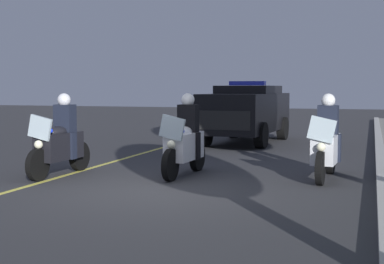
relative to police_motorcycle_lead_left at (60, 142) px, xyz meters
name	(u,v)px	position (x,y,z in m)	size (l,w,h in m)	color
ground_plane	(159,190)	(0.89, 2.57, -0.70)	(80.00, 80.00, 0.00)	#333335
lane_stripe_center	(40,182)	(0.89, 0.10, -0.70)	(48.00, 0.12, 0.01)	#E0D14C
police_motorcycle_lead_left	(60,142)	(0.00, 0.00, 0.00)	(2.14, 0.60, 1.72)	black
police_motorcycle_lead_right	(185,142)	(-0.80, 2.48, 0.00)	(2.14, 0.60, 1.72)	black
police_motorcycle_trailing	(326,145)	(-1.25, 5.32, 0.00)	(2.14, 0.60, 1.72)	black
police_suv	(246,111)	(-8.03, 2.20, 0.37)	(5.00, 2.29, 2.05)	black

